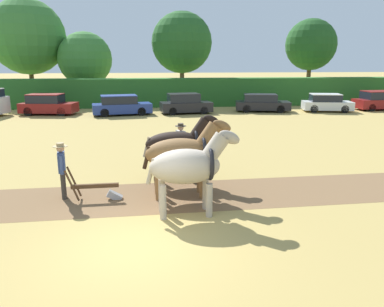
% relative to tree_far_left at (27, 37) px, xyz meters
% --- Properties ---
extents(ground_plane, '(240.00, 240.00, 0.00)m').
position_rel_tree_far_left_xyz_m(ground_plane, '(11.46, -32.43, -6.35)').
color(ground_plane, '#A88E4C').
extents(plowed_furrow_strip, '(23.08, 3.36, 0.01)m').
position_rel_tree_far_left_xyz_m(plowed_furrow_strip, '(9.25, -29.41, -6.35)').
color(plowed_furrow_strip, brown).
rests_on(plowed_furrow_strip, ground).
extents(hedgerow, '(67.03, 1.90, 2.52)m').
position_rel_tree_far_left_xyz_m(hedgerow, '(11.46, -5.97, -5.09)').
color(hedgerow, '#286023').
rests_on(hedgerow, ground).
extents(tree_far_left, '(7.37, 7.37, 10.05)m').
position_rel_tree_far_left_xyz_m(tree_far_left, '(0.00, 0.00, 0.00)').
color(tree_far_left, '#4C3823').
rests_on(tree_far_left, ground).
extents(tree_left, '(5.32, 5.32, 6.87)m').
position_rel_tree_far_left_xyz_m(tree_left, '(5.57, -0.94, -2.15)').
color(tree_left, brown).
rests_on(tree_left, ground).
extents(tree_center_left, '(5.92, 5.92, 8.74)m').
position_rel_tree_far_left_xyz_m(tree_center_left, '(15.15, -2.24, -0.58)').
color(tree_center_left, brown).
rests_on(tree_center_left, ground).
extents(tree_center, '(5.26, 5.26, 8.31)m').
position_rel_tree_far_left_xyz_m(tree_center, '(28.76, -1.32, -0.69)').
color(tree_center, '#4C3823').
rests_on(tree_center, ground).
extents(draft_horse_lead_left, '(2.59, 1.04, 2.39)m').
position_rel_tree_far_left_xyz_m(draft_horse_lead_left, '(12.85, -30.72, -4.99)').
color(draft_horse_lead_left, '#B2A38E').
rests_on(draft_horse_lead_left, ground).
extents(draft_horse_lead_right, '(2.77, 1.03, 2.45)m').
position_rel_tree_far_left_xyz_m(draft_horse_lead_right, '(12.81, -29.32, -4.98)').
color(draft_horse_lead_right, brown).
rests_on(draft_horse_lead_right, ground).
extents(draft_horse_trail_left, '(2.69, 0.92, 2.39)m').
position_rel_tree_far_left_xyz_m(draft_horse_trail_left, '(12.78, -27.91, -5.00)').
color(draft_horse_trail_left, black).
rests_on(draft_horse_trail_left, ground).
extents(plow, '(1.64, 0.47, 1.13)m').
position_rel_tree_far_left_xyz_m(plow, '(10.28, -29.39, -6.03)').
color(plow, '#4C331E').
rests_on(plow, ground).
extents(farmer_at_plow, '(0.43, 0.66, 1.73)m').
position_rel_tree_far_left_xyz_m(farmer_at_plow, '(9.17, -29.10, -5.33)').
color(farmer_at_plow, '#38332D').
rests_on(farmer_at_plow, ground).
extents(farmer_beside_team, '(0.44, 0.63, 1.74)m').
position_rel_tree_far_left_xyz_m(farmer_beside_team, '(13.01, -26.05, -5.33)').
color(farmer_beside_team, '#4C4C4C').
rests_on(farmer_beside_team, ground).
extents(parked_car_left, '(4.40, 2.40, 1.59)m').
position_rel_tree_far_left_xyz_m(parked_car_left, '(4.02, -10.29, -5.59)').
color(parked_car_left, maroon).
rests_on(parked_car_left, ground).
extents(parked_car_center_left, '(4.66, 2.45, 1.53)m').
position_rel_tree_far_left_xyz_m(parked_car_center_left, '(9.67, -11.17, -5.62)').
color(parked_car_center_left, navy).
rests_on(parked_car_center_left, ground).
extents(parked_car_center, '(4.18, 2.28, 1.57)m').
position_rel_tree_far_left_xyz_m(parked_car_center, '(14.65, -10.79, -5.60)').
color(parked_car_center, black).
rests_on(parked_car_center, ground).
extents(parked_car_center_right, '(4.62, 2.64, 1.42)m').
position_rel_tree_far_left_xyz_m(parked_car_center_right, '(21.00, -10.38, -5.66)').
color(parked_car_center_right, black).
rests_on(parked_car_center_right, ground).
extents(parked_car_right, '(4.13, 2.45, 1.45)m').
position_rel_tree_far_left_xyz_m(parked_car_right, '(26.24, -11.06, -5.65)').
color(parked_car_right, silver).
rests_on(parked_car_right, ground).
extents(parked_car_far_right, '(4.46, 2.05, 1.60)m').
position_rel_tree_far_left_xyz_m(parked_car_far_right, '(31.29, -10.46, -5.59)').
color(parked_car_far_right, maroon).
rests_on(parked_car_far_right, ground).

